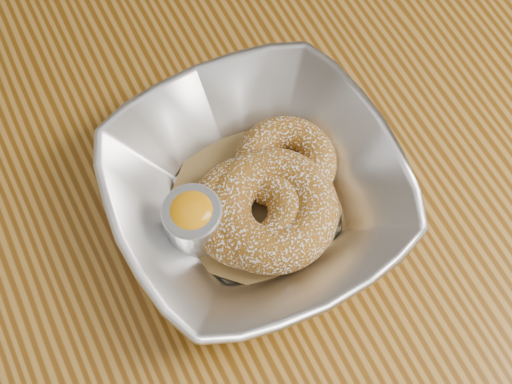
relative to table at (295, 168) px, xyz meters
name	(u,v)px	position (x,y,z in m)	size (l,w,h in m)	color
ground_plane	(277,324)	(0.00, 0.00, -0.65)	(4.00, 4.00, 0.00)	#565659
table	(295,168)	(0.00, 0.00, 0.00)	(1.20, 0.80, 0.75)	brown
serving_bowl	(256,192)	(-0.07, -0.06, 0.13)	(0.24, 0.24, 0.06)	silver
parchment	(256,202)	(-0.07, -0.06, 0.11)	(0.14, 0.14, 0.00)	brown
donut_back	(286,163)	(-0.04, -0.04, 0.12)	(0.09, 0.09, 0.03)	brown
donut_front	(271,210)	(-0.07, -0.08, 0.13)	(0.11, 0.11, 0.04)	brown
donut_extra	(250,211)	(-0.09, -0.07, 0.13)	(0.10, 0.10, 0.04)	brown
ramekin	(193,220)	(-0.13, -0.06, 0.13)	(0.05, 0.05, 0.05)	silver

